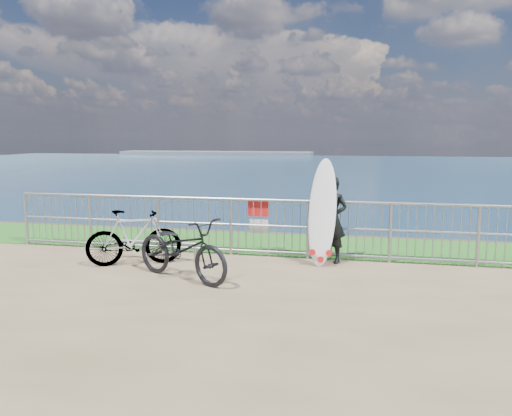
% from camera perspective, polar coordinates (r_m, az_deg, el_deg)
% --- Properties ---
extents(grass_strip, '(120.00, 120.00, 0.00)m').
position_cam_1_polar(grass_strip, '(10.76, 1.21, -4.08)').
color(grass_strip, '#1C5F1A').
rests_on(grass_strip, ground).
extents(seascape, '(260.00, 260.00, 5.00)m').
position_cam_1_polar(seascape, '(161.83, -4.56, 6.04)').
color(seascape, brown).
rests_on(seascape, ground).
extents(railing, '(10.06, 0.10, 1.13)m').
position_cam_1_polar(railing, '(9.58, 0.11, -2.14)').
color(railing, gray).
rests_on(railing, ground).
extents(surfer, '(0.67, 0.54, 1.58)m').
position_cam_1_polar(surfer, '(9.22, 8.61, -1.31)').
color(surfer, black).
rests_on(surfer, ground).
extents(surfboard, '(0.57, 0.53, 1.93)m').
position_cam_1_polar(surfboard, '(8.97, 7.58, -0.95)').
color(surfboard, silver).
rests_on(surfboard, ground).
extents(bicycle_near, '(2.06, 1.47, 1.03)m').
position_cam_1_polar(bicycle_near, '(8.14, -8.47, -4.59)').
color(bicycle_near, black).
rests_on(bicycle_near, ground).
extents(bicycle_far, '(1.72, 1.14, 1.01)m').
position_cam_1_polar(bicycle_far, '(9.20, -13.80, -3.30)').
color(bicycle_far, black).
rests_on(bicycle_far, ground).
extents(bike_rack, '(1.77, 0.05, 0.37)m').
position_cam_1_polar(bike_rack, '(9.52, -11.51, -4.07)').
color(bike_rack, gray).
rests_on(bike_rack, ground).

